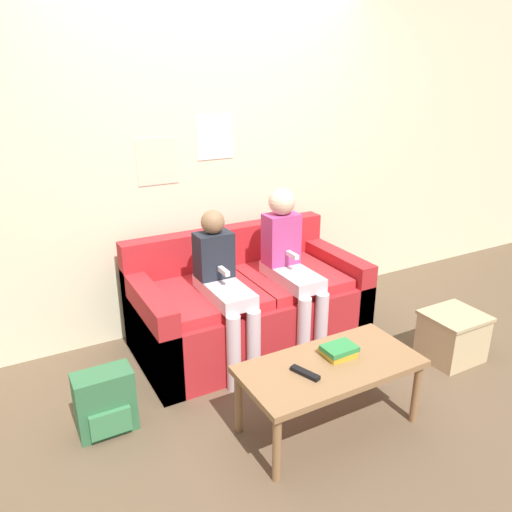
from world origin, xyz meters
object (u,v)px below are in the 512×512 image
Objects in this scene: person_right at (291,262)px; backpack at (105,403)px; coffee_table at (330,371)px; storage_box at (452,336)px; tv_remote at (305,373)px; couch at (247,306)px; person_left at (224,285)px.

person_right reaches higher than backpack.
backpack is at bearing -167.98° from person_right.
storage_box is at bearing 7.95° from coffee_table.
storage_box is 1.05× the size of backpack.
backpack is (-2.28, 0.40, 0.01)m from storage_box.
person_right is at bearing 42.40° from tv_remote.
couch is at bearing 22.94° from backpack.
person_right is at bearing 71.77° from coffee_table.
storage_box is at bearing -25.44° from person_left.
person_left reaches higher than coffee_table.
storage_box is at bearing -37.62° from person_right.
couch is at bearing 87.69° from coffee_table.
person_left is 1.00m from backpack.
person_right is at bearing 142.38° from storage_box.
couch is at bearing 142.25° from storage_box.
coffee_table is at bearing -108.23° from person_right.
person_right is at bearing -38.25° from couch.
person_right is (0.52, 0.02, 0.06)m from person_left.
couch is 1.10m from tv_remote.
backpack is (-0.92, 0.58, -0.24)m from tv_remote.
person_left is 0.52m from person_right.
person_left is (-0.24, 0.84, 0.24)m from coffee_table.
coffee_table reaches higher than storage_box.
person_left is 0.88m from tv_remote.
person_left is at bearing 17.73° from backpack.
couch is 0.48m from person_right.
tv_remote is (-0.46, -0.88, -0.23)m from person_right.
coffee_table is 5.75× the size of tv_remote.
backpack is at bearing 152.91° from coffee_table.
person_left is 0.93× the size of person_right.
couch is 4.36× the size of backpack.
tv_remote is (-0.22, -1.07, 0.13)m from couch.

